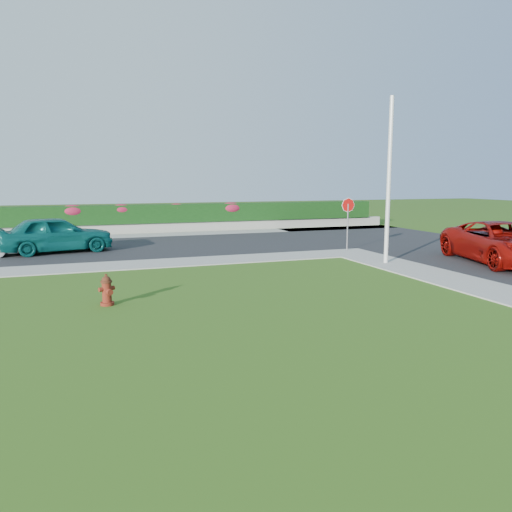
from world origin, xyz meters
name	(u,v)px	position (x,y,z in m)	size (l,w,h in m)	color
ground	(282,324)	(0.00, 0.00, 0.00)	(120.00, 120.00, 0.00)	black
street_far	(60,251)	(-5.00, 14.00, 0.02)	(26.00, 8.00, 0.04)	black
sidewalk_far	(25,271)	(-6.00, 9.00, 0.02)	(24.00, 2.00, 0.04)	gray
curb_corner	(350,253)	(7.00, 9.00, 0.02)	(2.00, 2.00, 0.04)	gray
sidewalk_beyond	(137,236)	(-1.00, 19.00, 0.02)	(34.00, 2.00, 0.04)	gray
retaining_wall	(134,228)	(-1.00, 20.50, 0.30)	(34.00, 0.40, 0.60)	gray
hedge	(134,214)	(-1.00, 20.60, 1.15)	(32.00, 0.90, 1.10)	black
fire_hydrant	(107,290)	(-3.57, 3.06, 0.39)	(0.42, 0.40, 0.81)	#581D0D
suv_red	(503,243)	(10.89, 4.46, 0.83)	(2.61, 5.67, 1.58)	maroon
sedan_teal	(56,234)	(-5.09, 13.30, 0.84)	(1.89, 4.70, 1.60)	#0B5855
utility_pole	(389,182)	(6.88, 6.13, 3.11)	(0.16, 0.16, 6.23)	silver
stop_sign	(348,212)	(7.22, 9.65, 1.76)	(0.65, 0.06, 2.39)	slate
flower_clump_c	(73,211)	(-4.41, 20.50, 1.42)	(1.41, 0.91, 0.71)	#B31E39
flower_clump_d	(122,209)	(-1.70, 20.50, 1.45)	(1.25, 0.80, 0.63)	#B31E39
flower_clump_e	(176,208)	(1.57, 20.50, 1.48)	(1.10, 0.70, 0.55)	#B31E39
flower_clump_f	(231,208)	(5.05, 20.50, 1.41)	(1.45, 0.93, 0.72)	#B31E39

